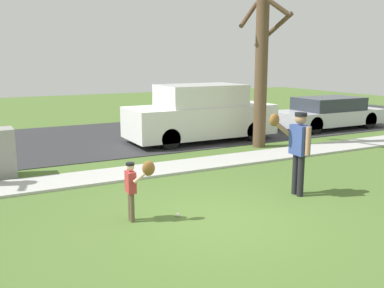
% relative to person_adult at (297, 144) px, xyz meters
% --- Properties ---
extents(ground_plane, '(48.00, 48.00, 0.00)m').
position_rel_person_adult_xyz_m(ground_plane, '(-2.15, 3.03, -1.06)').
color(ground_plane, '#4C6B2D').
extents(sidewalk_strip, '(36.00, 1.20, 0.06)m').
position_rel_person_adult_xyz_m(sidewalk_strip, '(-2.15, 3.13, -1.03)').
color(sidewalk_strip, '#B2B2AD').
rests_on(sidewalk_strip, ground).
extents(road_surface, '(36.00, 6.80, 0.02)m').
position_rel_person_adult_xyz_m(road_surface, '(-2.15, 8.13, -1.05)').
color(road_surface, '#2D2D30').
rests_on(road_surface, ground).
extents(person_adult, '(0.68, 0.65, 1.70)m').
position_rel_person_adult_xyz_m(person_adult, '(0.00, 0.00, 0.00)').
color(person_adult, black).
rests_on(person_adult, ground).
extents(person_child, '(0.46, 0.43, 1.07)m').
position_rel_person_adult_xyz_m(person_child, '(-3.41, 0.14, -0.36)').
color(person_child, brown).
rests_on(person_child, ground).
extents(baseball, '(0.07, 0.07, 0.07)m').
position_rel_person_adult_xyz_m(baseball, '(-2.69, -0.01, -1.03)').
color(baseball, white).
rests_on(baseball, ground).
extents(street_tree_near, '(1.85, 1.89, 5.56)m').
position_rel_person_adult_xyz_m(street_tree_near, '(2.32, 4.39, 1.88)').
color(street_tree_near, brown).
rests_on(street_tree_near, ground).
extents(parked_van_white, '(5.00, 1.95, 1.88)m').
position_rel_person_adult_xyz_m(parked_van_white, '(1.19, 6.17, -0.16)').
color(parked_van_white, silver).
rests_on(parked_van_white, road_surface).
extents(parked_sedan_silver, '(4.60, 1.80, 1.23)m').
position_rel_person_adult_xyz_m(parked_sedan_silver, '(6.93, 6.10, -0.44)').
color(parked_sedan_silver, silver).
rests_on(parked_sedan_silver, road_surface).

